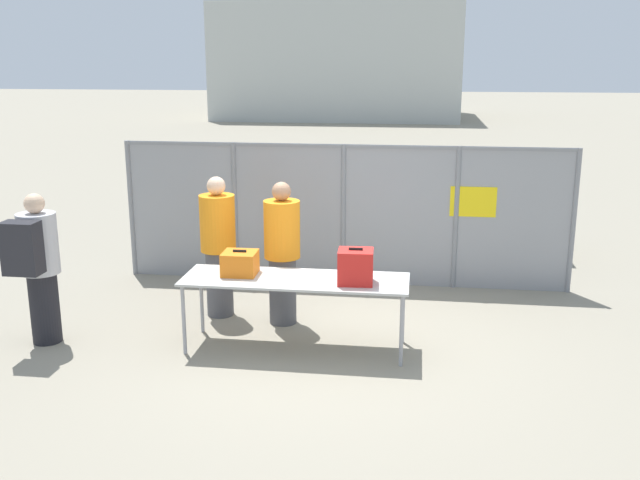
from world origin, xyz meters
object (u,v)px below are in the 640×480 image
(traveler_hooded, at_px, (37,263))
(suitcase_orange, at_px, (240,263))
(inspection_table, at_px, (295,283))
(utility_trailer, at_px, (445,222))
(suitcase_red, at_px, (356,267))
(security_worker_far, at_px, (218,245))
(security_worker_near, at_px, (282,251))

(traveler_hooded, bearing_deg, suitcase_orange, -8.61)
(inspection_table, bearing_deg, utility_trailer, 69.00)
(inspection_table, relative_size, suitcase_red, 6.34)
(suitcase_orange, bearing_deg, security_worker_far, 119.74)
(traveler_hooded, bearing_deg, security_worker_near, 4.71)
(suitcase_orange, bearing_deg, inspection_table, -5.99)
(traveler_hooded, distance_m, utility_trailer, 6.46)
(suitcase_red, xyz_separation_m, security_worker_far, (-1.72, 0.96, -0.08))
(traveler_hooded, height_order, utility_trailer, traveler_hooded)
(traveler_hooded, xyz_separation_m, utility_trailer, (4.43, 4.68, -0.48))
(security_worker_near, bearing_deg, suitcase_orange, 49.30)
(suitcase_orange, distance_m, security_worker_far, 0.95)
(inspection_table, height_order, suitcase_red, suitcase_red)
(inspection_table, bearing_deg, security_worker_far, 140.53)
(traveler_hooded, bearing_deg, utility_trailer, 29.48)
(inspection_table, relative_size, suitcase_orange, 6.53)
(utility_trailer, bearing_deg, inspection_table, -111.00)
(suitcase_red, bearing_deg, security_worker_far, 150.70)
(suitcase_red, height_order, utility_trailer, suitcase_red)
(inspection_table, bearing_deg, suitcase_orange, 174.01)
(utility_trailer, bearing_deg, suitcase_orange, -117.86)
(security_worker_far, xyz_separation_m, utility_trailer, (2.78, 3.54, -0.45))
(inspection_table, bearing_deg, suitcase_red, -6.75)
(suitcase_orange, height_order, security_worker_near, security_worker_near)
(utility_trailer, bearing_deg, security_worker_near, -118.12)
(suitcase_orange, height_order, suitcase_red, suitcase_red)
(security_worker_far, bearing_deg, traveler_hooded, 61.91)
(suitcase_red, height_order, security_worker_near, security_worker_near)
(inspection_table, height_order, security_worker_near, security_worker_near)
(inspection_table, distance_m, suitcase_red, 0.68)
(suitcase_orange, xyz_separation_m, suitcase_red, (1.25, -0.14, 0.05))
(suitcase_orange, distance_m, utility_trailer, 4.96)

